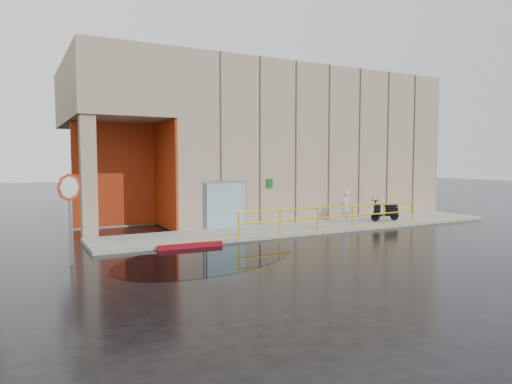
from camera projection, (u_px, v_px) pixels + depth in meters
ground at (293, 255)px, 15.39m from camera, size 120.00×120.00×0.00m
sidewalk at (313, 227)px, 21.22m from camera, size 20.00×3.00×0.15m
building at (266, 143)px, 27.16m from camera, size 20.00×10.17×8.00m
guardrail at (335, 217)px, 20.11m from camera, size 9.56×0.06×1.03m
person at (345, 206)px, 22.52m from camera, size 0.65×0.53×1.54m
scooter at (386, 206)px, 22.87m from camera, size 1.69×0.67×1.29m
stop_sign at (70, 199)px, 13.70m from camera, size 0.73×0.49×2.80m
red_curb at (191, 246)px, 16.56m from camera, size 2.41×0.31×0.18m
puddle at (209, 257)px, 15.04m from camera, size 8.32×6.98×0.01m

